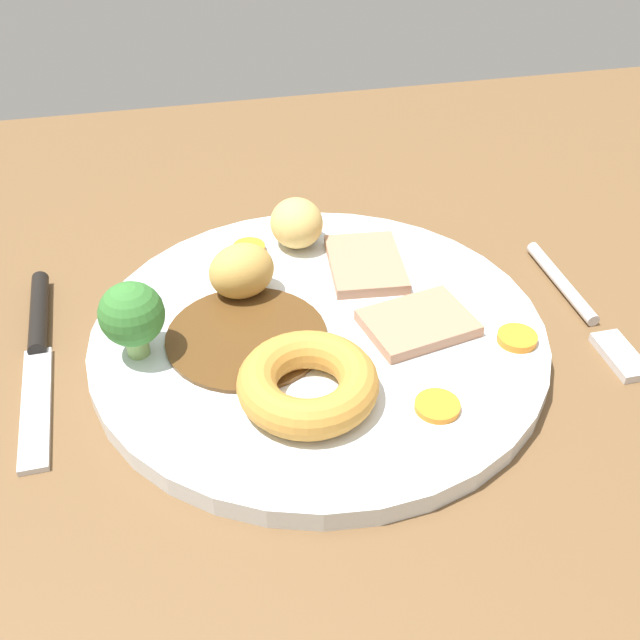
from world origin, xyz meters
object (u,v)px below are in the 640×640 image
at_px(roast_potato_right, 242,271).
at_px(dinner_plate, 320,340).
at_px(yorkshire_pudding, 308,383).
at_px(roast_potato_left, 297,223).
at_px(broccoli_floret, 132,315).
at_px(meat_slice_under, 418,323).
at_px(carrot_coin_side, 249,249).
at_px(fork, 584,310).
at_px(carrot_coin_back, 437,406).
at_px(meat_slice_main, 366,264).
at_px(knife, 38,344).
at_px(carrot_coin_front, 517,338).

bearing_deg(roast_potato_right, dinner_plate, 129.34).
relative_size(yorkshire_pudding, roast_potato_left, 1.92).
bearing_deg(broccoli_floret, yorkshire_pudding, 147.08).
xyz_separation_m(meat_slice_under, roast_potato_right, (0.11, -0.06, 0.02)).
distance_m(carrot_coin_side, fork, 0.24).
bearing_deg(dinner_plate, carrot_coin_back, 121.86).
height_order(meat_slice_main, yorkshire_pudding, yorkshire_pudding).
bearing_deg(meat_slice_under, broccoli_floret, -4.24).
bearing_deg(dinner_plate, carrot_coin_side, -73.08).
xyz_separation_m(meat_slice_under, broccoli_floret, (0.18, -0.01, 0.03)).
height_order(meat_slice_main, roast_potato_right, roast_potato_right).
distance_m(roast_potato_left, fork, 0.21).
distance_m(yorkshire_pudding, carrot_coin_side, 0.16).
relative_size(yorkshire_pudding, carrot_coin_back, 3.13).
relative_size(fork, knife, 0.82).
xyz_separation_m(dinner_plate, yorkshire_pudding, (0.02, 0.06, 0.02)).
bearing_deg(broccoli_floret, meat_slice_under, 175.76).
bearing_deg(roast_potato_right, roast_potato_left, -131.51).
xyz_separation_m(meat_slice_main, meat_slice_under, (-0.02, 0.07, 0.00)).
height_order(meat_slice_main, roast_potato_left, roast_potato_left).
relative_size(dinner_plate, roast_potato_left, 6.88).
bearing_deg(yorkshire_pudding, dinner_plate, -108.85).
distance_m(broccoli_floret, fork, 0.31).
height_order(roast_potato_right, knife, roast_potato_right).
bearing_deg(broccoli_floret, fork, 178.56).
relative_size(yorkshire_pudding, roast_potato_right, 1.82).
height_order(yorkshire_pudding, broccoli_floret, broccoli_floret).
relative_size(roast_potato_left, roast_potato_right, 0.95).
relative_size(carrot_coin_side, broccoli_floret, 0.47).
distance_m(meat_slice_main, yorkshire_pudding, 0.14).
xyz_separation_m(meat_slice_under, carrot_coin_front, (-0.06, 0.03, -0.00)).
relative_size(meat_slice_under, yorkshire_pudding, 0.82).
bearing_deg(roast_potato_left, fork, 148.63).
xyz_separation_m(carrot_coin_front, carrot_coin_back, (0.07, 0.05, -0.00)).
relative_size(meat_slice_main, carrot_coin_front, 2.81).
relative_size(roast_potato_right, carrot_coin_side, 1.88).
bearing_deg(meat_slice_main, broccoli_floret, 20.22).
xyz_separation_m(roast_potato_left, roast_potato_right, (0.05, 0.05, 0.00)).
bearing_deg(carrot_coin_back, meat_slice_under, -99.30).
height_order(carrot_coin_side, broccoli_floret, broccoli_floret).
bearing_deg(fork, carrot_coin_front, -65.08).
bearing_deg(meat_slice_main, roast_potato_right, 7.35).
xyz_separation_m(fork, knife, (0.37, -0.04, 0.00)).
bearing_deg(meat_slice_under, roast_potato_left, -63.55).
bearing_deg(dinner_plate, yorkshire_pudding, 71.15).
bearing_deg(meat_slice_main, carrot_coin_back, 91.43).
bearing_deg(fork, knife, -97.56).
relative_size(yorkshire_pudding, carrot_coin_front, 3.25).
bearing_deg(roast_potato_right, knife, 5.84).
bearing_deg(dinner_plate, knife, -11.92).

